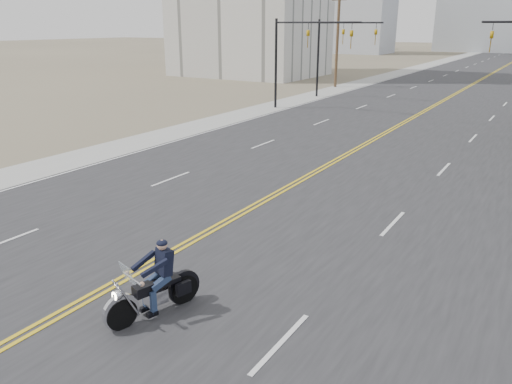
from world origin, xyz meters
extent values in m
cube|color=#303033|center=(0.00, 70.00, 0.01)|extent=(20.00, 200.00, 0.01)
cube|color=#A5A5A0|center=(-11.50, 70.00, 0.01)|extent=(3.00, 200.00, 0.01)
cylinder|color=black|center=(-11.00, 32.00, 3.50)|extent=(0.20, 0.20, 7.00)
cylinder|color=black|center=(-7.50, 32.00, 6.70)|extent=(7.00, 0.14, 0.14)
imported|color=#BF8C0C|center=(-8.20, 32.00, 6.05)|extent=(0.21, 0.26, 1.30)
imported|color=#BF8C0C|center=(-4.70, 32.00, 6.05)|extent=(0.21, 0.26, 1.30)
imported|color=#BF8C0C|center=(4.70, 32.00, 6.05)|extent=(0.21, 0.26, 1.30)
cylinder|color=black|center=(-11.00, 40.00, 3.50)|extent=(0.20, 0.20, 7.00)
cylinder|color=black|center=(-8.00, 40.00, 6.70)|extent=(6.00, 0.14, 0.14)
imported|color=#BF8C0C|center=(-8.60, 40.00, 6.05)|extent=(0.21, 0.26, 1.30)
imported|color=#BF8C0C|center=(-5.60, 40.00, 6.05)|extent=(0.21, 0.26, 1.30)
cylinder|color=brown|center=(-12.50, 48.00, 5.25)|extent=(0.30, 0.30, 10.50)
cube|color=brown|center=(-12.50, 48.00, 9.00)|extent=(1.60, 0.12, 0.12)
cube|color=#B7BCC6|center=(-35.00, 115.00, 11.00)|extent=(14.00, 12.00, 22.00)
cube|color=#ADB2B7|center=(-50.00, 130.00, 8.00)|extent=(12.00, 12.00, 16.00)
camera|label=1|loc=(9.35, -4.06, 6.54)|focal=35.00mm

